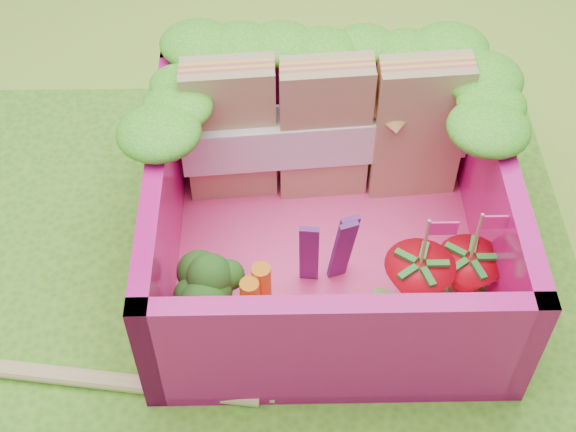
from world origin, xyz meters
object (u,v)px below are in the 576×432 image
(bento_box, at_px, (328,211))
(strawberry_left, at_px, (416,286))
(sandwich_stack, at_px, (326,130))
(broccoli, at_px, (213,287))
(strawberry_right, at_px, (465,278))

(bento_box, distance_m, strawberry_left, 0.43)
(strawberry_left, bearing_deg, sandwich_stack, 115.11)
(broccoli, height_order, strawberry_left, strawberry_left)
(sandwich_stack, relative_size, broccoli, 3.49)
(sandwich_stack, relative_size, strawberry_right, 2.41)
(sandwich_stack, distance_m, strawberry_right, 0.79)
(sandwich_stack, bearing_deg, bento_box, -90.84)
(strawberry_right, bearing_deg, sandwich_stack, 128.90)
(broccoli, bearing_deg, bento_box, 36.65)
(sandwich_stack, height_order, broccoli, sandwich_stack)
(bento_box, relative_size, broccoli, 3.97)
(broccoli, bearing_deg, sandwich_stack, 57.49)
(bento_box, height_order, sandwich_stack, sandwich_stack)
(bento_box, xyz_separation_m, strawberry_right, (0.49, -0.25, -0.10))
(strawberry_left, distance_m, strawberry_right, 0.19)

